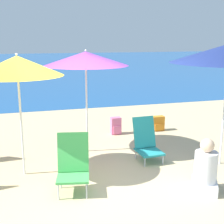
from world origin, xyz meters
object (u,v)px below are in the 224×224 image
beach_chair_green (73,163)px  beach_umbrella_purple (86,59)px  beach_umbrella_yellow (17,66)px  person_seated_near (205,170)px  backpack_orange (158,124)px  backpack_pink (116,126)px  beach_chair_teal (146,141)px

beach_chair_green → beach_umbrella_purple: bearing=83.2°
beach_chair_green → beach_umbrella_yellow: bearing=144.4°
beach_chair_green → person_seated_near: beach_chair_green is taller
beach_umbrella_purple → beach_chair_green: 2.28m
person_seated_near → backpack_orange: 3.31m
backpack_orange → backpack_pink: bearing=179.3°
beach_chair_green → backpack_orange: bearing=57.2°
beach_umbrella_purple → beach_umbrella_yellow: 1.54m
beach_chair_teal → beach_chair_green: 1.82m
backpack_orange → beach_chair_teal: bearing=-120.5°
beach_umbrella_purple → beach_umbrella_yellow: beach_umbrella_purple is taller
beach_umbrella_purple → beach_chair_teal: beach_umbrella_purple is taller
backpack_pink → beach_chair_teal: bearing=-86.7°
beach_chair_green → backpack_pink: bearing=72.7°
beach_umbrella_yellow → beach_chair_teal: 2.79m
beach_chair_green → backpack_pink: 3.04m
beach_umbrella_purple → person_seated_near: 3.10m
beach_chair_green → person_seated_near: (1.97, -0.61, -0.10)m
beach_umbrella_purple → beach_chair_teal: bearing=-36.0°
person_seated_near → backpack_orange: size_ratio=2.29×
beach_umbrella_purple → beach_umbrella_yellow: (-1.30, -0.82, -0.04)m
beach_umbrella_purple → backpack_pink: beach_umbrella_purple is taller
beach_umbrella_yellow → backpack_pink: 3.35m
person_seated_near → backpack_pink: 3.29m
beach_chair_green → person_seated_near: size_ratio=1.05×
backpack_pink → person_seated_near: bearing=-81.7°
backpack_pink → beach_umbrella_purple: bearing=-132.7°
beach_umbrella_purple → beach_chair_teal: 2.03m
beach_umbrella_yellow → beach_chair_green: 1.82m
beach_umbrella_yellow → person_seated_near: bearing=-27.8°
beach_umbrella_yellow → beach_chair_teal: size_ratio=2.55×
beach_chair_teal → backpack_pink: size_ratio=1.95×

